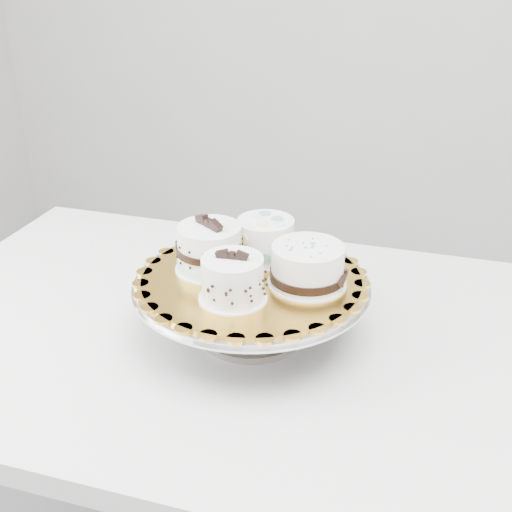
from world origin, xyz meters
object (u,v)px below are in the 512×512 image
(table, at_px, (228,362))
(cake_dots, at_px, (266,239))
(cake_swirl, at_px, (233,280))
(cake_banded, at_px, (210,250))
(cake_ribbon, at_px, (308,267))
(cake_board, at_px, (251,278))
(cake_stand, at_px, (252,297))

(table, relative_size, cake_dots, 10.30)
(cake_swirl, bearing_deg, cake_dots, 82.50)
(table, distance_m, cake_banded, 0.23)
(cake_swirl, xyz_separation_m, cake_ribbon, (0.10, 0.09, -0.00))
(cake_board, distance_m, cake_ribbon, 0.10)
(cake_banded, bearing_deg, cake_dots, 73.74)
(cake_banded, height_order, cake_ribbon, cake_banded)
(cake_swirl, bearing_deg, table, 111.73)
(cake_banded, bearing_deg, cake_stand, 27.50)
(cake_swirl, distance_m, cake_banded, 0.11)
(cake_swirl, relative_size, cake_dots, 0.89)
(cake_board, relative_size, cake_dots, 3.02)
(cake_banded, bearing_deg, cake_ribbon, 32.03)
(table, distance_m, cake_stand, 0.16)
(cake_dots, xyz_separation_m, cake_ribbon, (0.09, -0.07, -0.01))
(cake_stand, distance_m, cake_swirl, 0.11)
(cake_stand, bearing_deg, table, 167.48)
(cake_stand, relative_size, cake_board, 1.09)
(cake_banded, xyz_separation_m, cake_ribbon, (0.17, 0.00, -0.00))
(cake_board, distance_m, cake_swirl, 0.08)
(cake_dots, bearing_deg, cake_banded, -147.33)
(cake_banded, bearing_deg, cake_swirl, -17.50)
(table, xyz_separation_m, cake_dots, (0.05, 0.06, 0.23))
(cake_board, bearing_deg, cake_dots, 90.66)
(cake_board, xyz_separation_m, cake_swirl, (-0.00, -0.08, 0.04))
(cake_ribbon, bearing_deg, cake_dots, 142.51)
(cake_stand, relative_size, cake_dots, 3.28)
(cake_stand, bearing_deg, cake_board, -14.04)
(cake_board, xyz_separation_m, cake_ribbon, (0.09, 0.01, 0.03))
(cake_stand, height_order, cake_ribbon, cake_ribbon)
(cake_swirl, relative_size, cake_banded, 0.74)
(cake_banded, relative_size, cake_dots, 1.21)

